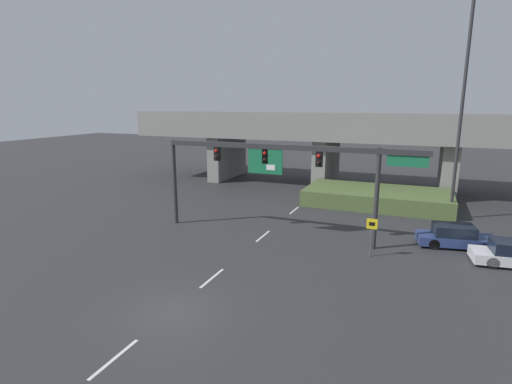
# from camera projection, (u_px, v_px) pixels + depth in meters

# --- Properties ---
(ground_plane) EXTENTS (160.00, 160.00, 0.00)m
(ground_plane) POSITION_uv_depth(u_px,v_px,m) (173.00, 310.00, 17.03)
(ground_plane) COLOR #2D2D30
(lane_markings) EXTENTS (0.14, 37.62, 0.01)m
(lane_markings) POSITION_uv_depth(u_px,v_px,m) (280.00, 222.00, 29.67)
(lane_markings) COLOR silver
(lane_markings) RESTS_ON ground
(signal_gantry) EXTENTS (17.05, 0.44, 6.08)m
(signal_gantry) POSITION_uv_depth(u_px,v_px,m) (280.00, 162.00, 25.43)
(signal_gantry) COLOR #2D2D30
(signal_gantry) RESTS_ON ground
(speed_limit_sign) EXTENTS (0.60, 0.11, 2.31)m
(speed_limit_sign) POSITION_uv_depth(u_px,v_px,m) (372.00, 231.00, 22.67)
(speed_limit_sign) COLOR #4C4C4C
(speed_limit_sign) RESTS_ON ground
(highway_light_pole_near) EXTENTS (0.70, 0.36, 16.89)m
(highway_light_pole_near) POSITION_uv_depth(u_px,v_px,m) (463.00, 100.00, 28.49)
(highway_light_pole_near) COLOR #2D2D30
(highway_light_pole_near) RESTS_ON ground
(overpass_bridge) EXTENTS (41.71, 9.35, 7.78)m
(overpass_bridge) POSITION_uv_depth(u_px,v_px,m) (327.00, 135.00, 42.07)
(overpass_bridge) COLOR gray
(overpass_bridge) RESTS_ON ground
(grass_embankment) EXTENTS (12.06, 6.22, 1.34)m
(grass_embankment) POSITION_uv_depth(u_px,v_px,m) (377.00, 197.00, 34.50)
(grass_embankment) COLOR #4C6033
(grass_embankment) RESTS_ON ground
(parked_sedan_near_right) EXTENTS (4.71, 2.52, 1.38)m
(parked_sedan_near_right) POSITION_uv_depth(u_px,v_px,m) (455.00, 237.00, 24.44)
(parked_sedan_near_right) COLOR navy
(parked_sedan_near_right) RESTS_ON ground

